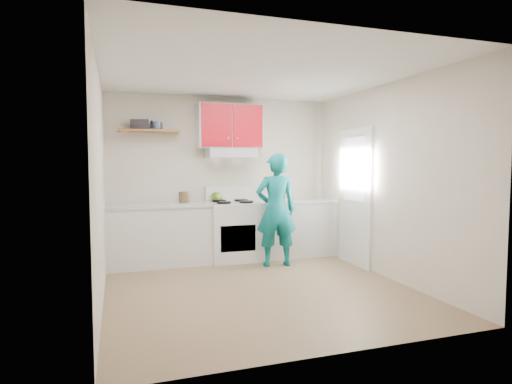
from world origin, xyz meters
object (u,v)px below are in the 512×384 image
object	(u,v)px
kettle	(216,197)
crock	(184,198)
person	(276,210)
tin	(156,126)
stove	(233,231)

from	to	relation	value
kettle	crock	bearing A→B (deg)	-165.40
kettle	person	world-z (taller)	person
tin	crock	bearing A→B (deg)	-7.57
kettle	person	xyz separation A→B (m)	(0.74, -0.74, -0.16)
kettle	crock	world-z (taller)	crock
kettle	crock	distance (m)	0.53
kettle	tin	bearing A→B (deg)	-171.59
crock	tin	bearing A→B (deg)	172.43
tin	kettle	world-z (taller)	tin
stove	person	bearing A→B (deg)	-46.97
tin	kettle	xyz separation A→B (m)	(0.93, 0.01, -1.10)
kettle	person	distance (m)	1.05
crock	person	world-z (taller)	person
tin	person	distance (m)	2.21
stove	crock	bearing A→B (deg)	170.91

